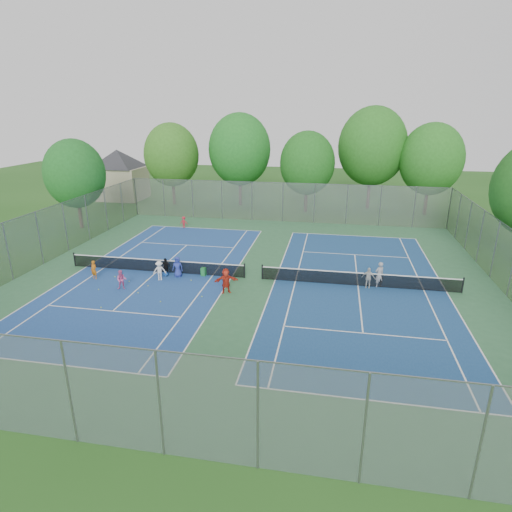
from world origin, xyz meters
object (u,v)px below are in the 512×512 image
Objects in this scene: net_right at (358,279)px; ball_crate at (166,274)px; net_left at (157,266)px; ball_hopper at (204,272)px; instructor at (379,275)px.

net_right is 42.87× the size of ball_crate.
ball_hopper is at bearing -1.98° from net_left.
ball_crate is 0.18× the size of instructor.
net_left is 1.12m from ball_crate.
ball_hopper is (2.59, 0.44, 0.17)m from ball_crate.
net_left is at bearing 180.00° from net_right.
instructor reaches higher than net_right.
net_right is at bearing -26.42° from instructor.
net_left is 21.20× the size of ball_hopper.
ball_crate is (0.91, -0.56, -0.33)m from net_left.
net_left is 14.00m from net_right.
net_right is 7.51× the size of instructor.
net_left is at bearing -29.77° from instructor.
instructor reaches higher than ball_crate.
net_left is 42.87× the size of ball_crate.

